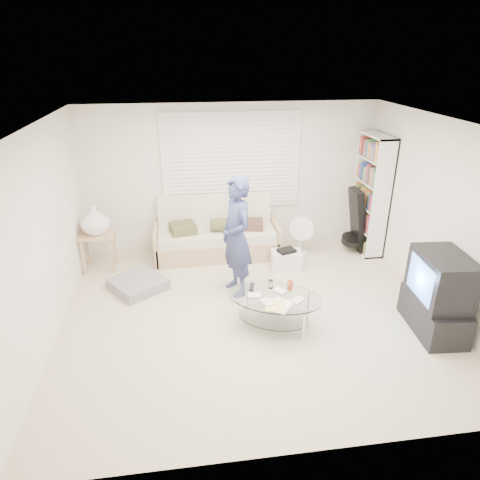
{
  "coord_description": "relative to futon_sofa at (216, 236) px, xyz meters",
  "views": [
    {
      "loc": [
        -0.85,
        -4.83,
        3.28
      ],
      "look_at": [
        -0.12,
        0.3,
        0.95
      ],
      "focal_mm": 32.0,
      "sensor_mm": 36.0,
      "label": 1
    }
  ],
  "objects": [
    {
      "name": "ground",
      "position": [
        0.31,
        -1.87,
        -0.33
      ],
      "size": [
        5.0,
        5.0,
        0.0
      ],
      "primitive_type": "plane",
      "color": "#BCAE92",
      "rests_on": "ground"
    },
    {
      "name": "room_shell",
      "position": [
        0.31,
        -1.39,
        1.29
      ],
      "size": [
        5.02,
        4.52,
        2.51
      ],
      "color": "silver",
      "rests_on": "ground"
    },
    {
      "name": "window_blinds",
      "position": [
        0.31,
        0.33,
        1.22
      ],
      "size": [
        2.32,
        0.08,
        1.62
      ],
      "color": "silver",
      "rests_on": "ground"
    },
    {
      "name": "futon_sofa",
      "position": [
        0.0,
        0.0,
        0.0
      ],
      "size": [
        2.09,
        0.84,
        1.02
      ],
      "color": "tan",
      "rests_on": "ground"
    },
    {
      "name": "grey_floor_pillow",
      "position": [
        -1.26,
        -1.01,
        -0.26
      ],
      "size": [
        0.96,
        0.96,
        0.16
      ],
      "primitive_type": "cube",
      "rotation": [
        0.0,
        0.0,
        0.62
      ],
      "color": "slate",
      "rests_on": "ground"
    },
    {
      "name": "side_table",
      "position": [
        -1.91,
        -0.27,
        0.47
      ],
      "size": [
        0.55,
        0.44,
        1.08
      ],
      "color": "tan",
      "rests_on": "ground"
    },
    {
      "name": "bookshelf",
      "position": [
        2.63,
        -0.14,
        0.68
      ],
      "size": [
        0.32,
        0.85,
        2.02
      ],
      "color": "white",
      "rests_on": "ground"
    },
    {
      "name": "guitar_case",
      "position": [
        2.42,
        -0.21,
        0.16
      ],
      "size": [
        0.4,
        0.41,
        1.12
      ],
      "color": "black",
      "rests_on": "ground"
    },
    {
      "name": "floor_fan",
      "position": [
        1.43,
        -0.2,
        0.08
      ],
      "size": [
        0.43,
        0.29,
        0.7
      ],
      "color": "white",
      "rests_on": "ground"
    },
    {
      "name": "storage_bin",
      "position": [
        1.07,
        -0.68,
        -0.18
      ],
      "size": [
        0.51,
        0.38,
        0.34
      ],
      "color": "white",
      "rests_on": "ground"
    },
    {
      "name": "tv_unit",
      "position": [
        2.51,
        -2.57,
        0.17
      ],
      "size": [
        0.59,
        1.0,
        1.04
      ],
      "color": "black",
      "rests_on": "ground"
    },
    {
      "name": "coffee_table",
      "position": [
        0.53,
        -2.22,
        0.02
      ],
      "size": [
        1.39,
        1.16,
        0.56
      ],
      "color": "silver",
      "rests_on": "ground"
    },
    {
      "name": "standing_person",
      "position": [
        0.18,
        -1.3,
        0.54
      ],
      "size": [
        0.59,
        0.73,
        1.75
      ],
      "primitive_type": "imported",
      "rotation": [
        0.0,
        0.0,
        -1.27
      ],
      "color": "navy",
      "rests_on": "ground"
    }
  ]
}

